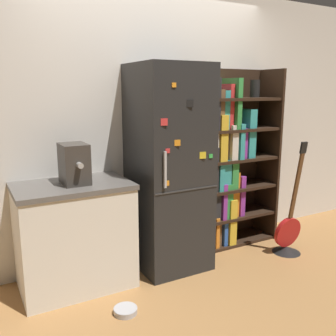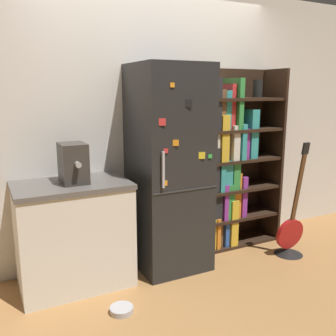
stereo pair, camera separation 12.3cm
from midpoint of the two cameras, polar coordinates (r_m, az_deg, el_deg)
name	(u,v)px [view 1 (the left image)]	position (r m, az deg, el deg)	size (l,w,h in m)	color
ground_plane	(175,268)	(3.61, 0.09, -15.04)	(16.00, 16.00, 0.00)	#A87542
wall_back	(151,125)	(3.66, -3.53, 6.63)	(8.00, 0.05, 2.60)	silver
refrigerator	(169,169)	(3.40, -0.94, -0.08)	(0.63, 0.67, 1.86)	black
bookshelf	(225,163)	(3.95, 7.83, 0.71)	(0.92, 0.38, 1.84)	black
kitchen_counter	(75,235)	(3.27, -15.12, -9.86)	(0.92, 0.61, 0.89)	silver
espresso_machine	(74,164)	(3.10, -15.21, 0.62)	(0.20, 0.33, 0.32)	#38332D
guitar	(288,237)	(4.02, 16.93, -10.00)	(0.32, 0.28, 1.16)	black
pet_bowl	(125,310)	(2.99, -7.75, -20.68)	(0.18, 0.18, 0.05)	#B7B7BC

